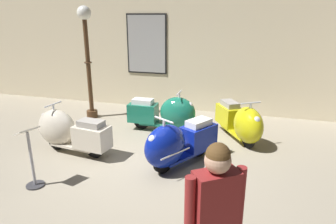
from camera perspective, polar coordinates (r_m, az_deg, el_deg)
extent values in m
plane|color=gray|center=(5.41, -3.61, -10.25)|extent=(60.00, 60.00, 0.00)
cube|color=beige|center=(8.24, 4.57, 12.23)|extent=(18.00, 0.20, 3.48)
cube|color=black|center=(8.46, -4.08, 12.73)|extent=(1.14, 0.03, 1.61)
cube|color=#9E9E9E|center=(8.44, -4.12, 12.72)|extent=(1.06, 0.01, 1.53)
cylinder|color=black|center=(6.36, -20.40, -5.04)|extent=(0.39, 0.13, 0.38)
cylinder|color=silver|center=(6.36, -20.40, -5.04)|extent=(0.18, 0.11, 0.17)
cylinder|color=black|center=(5.80, -13.78, -6.65)|extent=(0.39, 0.13, 0.38)
cylinder|color=silver|center=(5.80, -13.78, -6.65)|extent=(0.18, 0.11, 0.17)
cube|color=beige|center=(6.08, -17.23, -5.98)|extent=(0.95, 0.46, 0.05)
ellipsoid|color=beige|center=(6.23, -20.35, -2.80)|extent=(0.86, 0.60, 0.73)
cube|color=beige|center=(5.74, -14.24, -4.65)|extent=(0.70, 0.47, 0.42)
cube|color=gray|center=(5.64, -14.45, -2.13)|extent=(0.49, 0.33, 0.12)
sphere|color=silver|center=(6.35, -22.31, -0.73)|extent=(0.14, 0.14, 0.14)
cylinder|color=silver|center=(6.15, -20.88, 0.16)|extent=(0.04, 0.04, 0.27)
cylinder|color=silver|center=(6.11, -21.02, 1.36)|extent=(0.09, 0.42, 0.03)
cylinder|color=black|center=(6.79, 2.23, -2.40)|extent=(0.38, 0.08, 0.38)
cylinder|color=silver|center=(6.79, 2.23, -2.40)|extent=(0.17, 0.09, 0.17)
cylinder|color=black|center=(7.04, -5.00, -1.70)|extent=(0.38, 0.08, 0.38)
cylinder|color=silver|center=(7.04, -5.00, -1.70)|extent=(0.17, 0.09, 0.17)
cube|color=#196B51|center=(6.91, -1.45, -2.20)|extent=(0.91, 0.35, 0.05)
ellipsoid|color=#196B51|center=(6.71, 1.86, -0.18)|extent=(0.81, 0.50, 0.73)
cube|color=#196B51|center=(6.96, -4.75, -0.10)|extent=(0.66, 0.39, 0.42)
cube|color=silver|center=(6.89, -4.81, 2.03)|extent=(0.46, 0.27, 0.12)
sphere|color=silver|center=(6.60, 4.15, 1.28)|extent=(0.14, 0.14, 0.14)
cylinder|color=silver|center=(6.61, 2.13, 2.56)|extent=(0.04, 0.04, 0.27)
cylinder|color=silver|center=(6.58, 2.14, 3.69)|extent=(0.03, 0.42, 0.03)
cube|color=silver|center=(6.95, 2.33, 0.05)|extent=(0.64, 0.02, 0.02)
cylinder|color=black|center=(5.13, -0.90, -9.47)|extent=(0.27, 0.37, 0.39)
cylinder|color=silver|center=(5.13, -0.90, -9.47)|extent=(0.17, 0.20, 0.17)
cylinder|color=black|center=(5.73, 5.97, -6.50)|extent=(0.27, 0.37, 0.39)
cylinder|color=silver|center=(5.73, 5.97, -6.50)|extent=(0.17, 0.20, 0.17)
cube|color=navy|center=(5.42, 2.73, -8.11)|extent=(0.77, 0.97, 0.05)
ellipsoid|color=navy|center=(5.04, -0.51, -6.51)|extent=(0.85, 0.96, 0.74)
cube|color=navy|center=(5.61, 5.78, -4.63)|extent=(0.67, 0.77, 0.43)
cube|color=silver|center=(5.51, 5.87, -2.03)|extent=(0.47, 0.54, 0.12)
sphere|color=silver|center=(4.79, -2.92, -5.22)|extent=(0.15, 0.15, 0.15)
cylinder|color=silver|center=(4.89, -0.77, -2.99)|extent=(0.04, 0.04, 0.27)
cylinder|color=silver|center=(4.84, -0.78, -1.48)|extent=(0.38, 0.25, 0.03)
cube|color=silver|center=(4.89, 1.48, -7.90)|extent=(0.34, 0.57, 0.02)
cylinder|color=black|center=(6.25, 15.00, -4.92)|extent=(0.27, 0.37, 0.38)
cylinder|color=silver|center=(6.25, 15.00, -4.92)|extent=(0.17, 0.20, 0.17)
cylinder|color=black|center=(6.99, 11.29, -2.17)|extent=(0.27, 0.37, 0.38)
cylinder|color=silver|center=(6.99, 11.29, -2.17)|extent=(0.17, 0.20, 0.17)
cube|color=gold|center=(6.62, 13.03, -3.62)|extent=(0.77, 0.96, 0.05)
ellipsoid|color=gold|center=(6.19, 14.98, -2.42)|extent=(0.85, 0.95, 0.73)
cube|color=gold|center=(6.89, 11.54, -0.62)|extent=(0.67, 0.76, 0.42)
cube|color=gray|center=(6.81, 11.68, 1.52)|extent=(0.47, 0.53, 0.12)
sphere|color=silver|center=(5.91, 16.44, -1.47)|extent=(0.14, 0.14, 0.14)
cylinder|color=silver|center=(6.06, 15.37, 0.45)|extent=(0.04, 0.04, 0.27)
cylinder|color=silver|center=(6.02, 15.48, 1.67)|extent=(0.38, 0.25, 0.03)
cylinder|color=#472D19|center=(8.10, -14.20, -0.31)|extent=(0.28, 0.28, 0.18)
cylinder|color=#472D19|center=(7.81, -14.89, 8.27)|extent=(0.11, 0.11, 2.28)
torus|color=#472D19|center=(7.79, -14.96, 9.09)|extent=(0.19, 0.19, 0.04)
sphere|color=white|center=(7.71, -15.69, 17.71)|extent=(0.33, 0.33, 0.33)
cube|color=maroon|center=(2.61, 8.99, -16.67)|extent=(0.42, 0.38, 0.57)
cylinder|color=maroon|center=(2.72, 13.42, -15.66)|extent=(0.09, 0.09, 0.59)
cylinder|color=maroon|center=(2.53, 4.15, -18.01)|extent=(0.09, 0.09, 0.59)
sphere|color=tan|center=(2.41, 9.44, -9.08)|extent=(0.22, 0.22, 0.22)
sphere|color=brown|center=(2.39, 9.50, -8.05)|extent=(0.20, 0.20, 0.20)
cylinder|color=#333338|center=(5.28, -23.88, -12.58)|extent=(0.28, 0.28, 0.02)
cylinder|color=#A5A5AD|center=(5.07, -24.53, -8.14)|extent=(0.04, 0.04, 0.88)
cube|color=silver|center=(4.90, -25.22, -3.27)|extent=(0.33, 0.38, 0.12)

